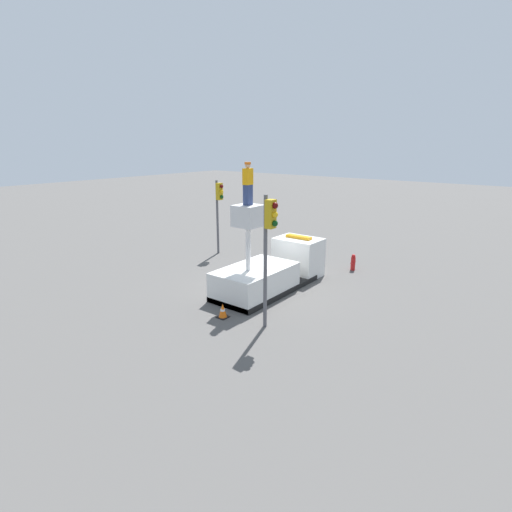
{
  "coord_description": "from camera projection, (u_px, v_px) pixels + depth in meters",
  "views": [
    {
      "loc": [
        -14.2,
        -10.38,
        6.67
      ],
      "look_at": [
        -2.23,
        -1.12,
        2.36
      ],
      "focal_mm": 28.0,
      "sensor_mm": 36.0,
      "label": 1
    }
  ],
  "objects": [
    {
      "name": "traffic_light_across",
      "position": [
        219.0,
        202.0,
        24.03
      ],
      "size": [
        0.34,
        0.57,
        4.51
      ],
      "color": "#515156",
      "rests_on": "ground"
    },
    {
      "name": "worker",
      "position": [
        248.0,
        184.0,
        16.35
      ],
      "size": [
        0.4,
        0.26,
        1.75
      ],
      "color": "navy",
      "rests_on": "bucket_truck"
    },
    {
      "name": "bucket_truck",
      "position": [
        272.0,
        271.0,
        18.84
      ],
      "size": [
        6.4,
        2.34,
        4.16
      ],
      "color": "black",
      "rests_on": "ground"
    },
    {
      "name": "traffic_cone_rear",
      "position": [
        223.0,
        311.0,
        15.73
      ],
      "size": [
        0.42,
        0.42,
        0.58
      ],
      "color": "black",
      "rests_on": "ground"
    },
    {
      "name": "traffic_light_pole",
      "position": [
        269.0,
        236.0,
        14.0
      ],
      "size": [
        0.34,
        0.57,
        4.95
      ],
      "color": "#515156",
      "rests_on": "ground"
    },
    {
      "name": "ground_plane",
      "position": [
        266.0,
        290.0,
        18.74
      ],
      "size": [
        120.0,
        120.0,
        0.0
      ],
      "primitive_type": "plane",
      "color": "#565451"
    },
    {
      "name": "fire_hydrant",
      "position": [
        353.0,
        262.0,
        21.56
      ],
      "size": [
        0.48,
        0.24,
        0.89
      ],
      "color": "red",
      "rests_on": "ground"
    }
  ]
}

